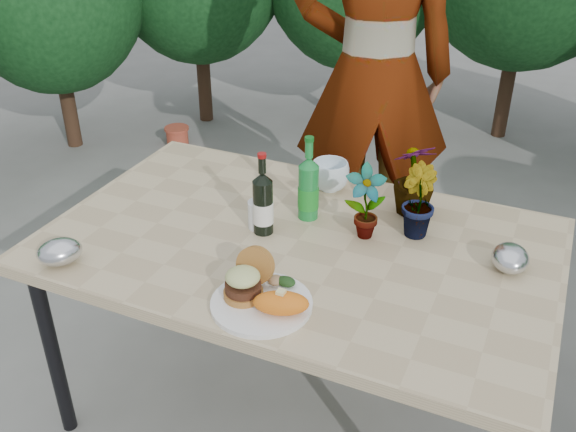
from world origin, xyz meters
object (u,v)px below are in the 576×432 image
at_px(dinner_plate, 262,304).
at_px(person, 375,75).
at_px(patio_table, 298,255).
at_px(wine_bottle, 263,204).

height_order(dinner_plate, person, person).
relative_size(patio_table, person, 0.82).
bearing_deg(wine_bottle, dinner_plate, -84.86).
height_order(patio_table, dinner_plate, dinner_plate).
relative_size(patio_table, wine_bottle, 5.74).
bearing_deg(person, patio_table, 71.95).
relative_size(dinner_plate, wine_bottle, 1.01).
height_order(patio_table, wine_bottle, wine_bottle).
bearing_deg(person, dinner_plate, 72.45).
height_order(dinner_plate, wine_bottle, wine_bottle).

